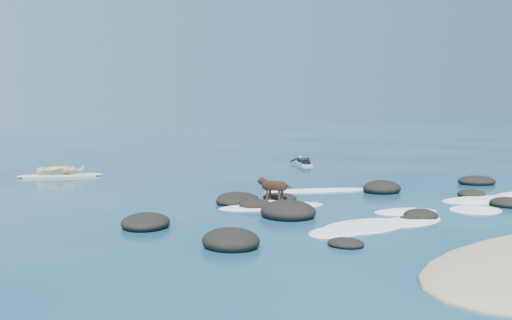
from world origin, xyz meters
TOP-DOWN VIEW (x-y plane):
  - ground at (0.00, 0.00)m, footprint 160.00×160.00m
  - reef_rocks at (-1.09, -1.07)m, footprint 14.63×7.15m
  - breaking_foam at (1.14, -2.07)m, footprint 11.54×7.14m
  - standing_surfer_rig at (-5.84, 10.14)m, footprint 3.27×1.29m
  - paddling_surfer_rig at (5.62, 9.45)m, footprint 1.38×2.21m
  - dog at (-1.94, 0.30)m, footprint 0.63×1.11m

SIDE VIEW (x-z plane):
  - ground at x=0.00m, z-range 0.00..0.00m
  - breaking_foam at x=1.14m, z-range -0.05..0.07m
  - reef_rocks at x=-1.09m, z-range -0.16..0.38m
  - paddling_surfer_rig at x=5.62m, z-range -0.06..0.33m
  - dog at x=-1.94m, z-range 0.12..0.88m
  - standing_surfer_rig at x=-5.84m, z-range -0.20..1.69m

